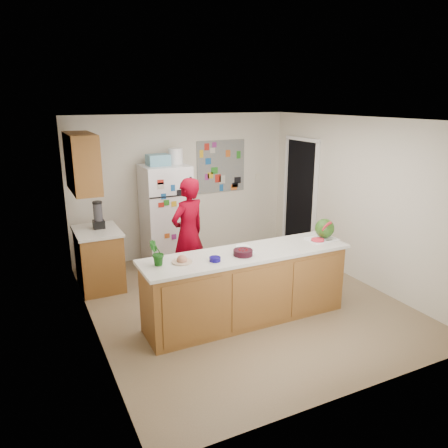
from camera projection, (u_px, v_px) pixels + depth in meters
name	position (u px, v px, depth m)	size (l,w,h in m)	color
floor	(241.00, 301.00, 6.17)	(4.00, 4.50, 0.02)	brown
wall_back	(183.00, 186.00, 7.77)	(4.00, 0.02, 2.50)	beige
wall_left	(87.00, 235.00, 4.98)	(0.02, 4.50, 2.50)	beige
wall_right	(358.00, 200.00, 6.66)	(0.02, 4.50, 2.50)	beige
ceiling	(244.00, 118.00, 5.47)	(4.00, 4.50, 0.02)	white
doorway	(301.00, 197.00, 7.97)	(0.03, 0.85, 2.04)	black
peninsula_base	(246.00, 288.00, 5.53)	(2.60, 0.62, 0.88)	brown
peninsula_top	(247.00, 254.00, 5.40)	(2.68, 0.70, 0.04)	silver
side_counter_base	(99.00, 260.00, 6.51)	(0.60, 0.80, 0.86)	brown
side_counter_top	(97.00, 231.00, 6.38)	(0.64, 0.84, 0.04)	silver
upper_cabinets	(82.00, 163.00, 6.00)	(0.35, 1.00, 0.80)	brown
refrigerator	(166.00, 215.00, 7.37)	(0.75, 0.70, 1.70)	silver
fridge_top_bin	(158.00, 160.00, 7.06)	(0.35, 0.28, 0.18)	#5999B2
photo_collage	(221.00, 166.00, 7.98)	(0.95, 0.01, 0.95)	slate
person	(188.00, 234.00, 6.43)	(0.61, 0.40, 1.66)	maroon
blender_appliance	(98.00, 216.00, 6.41)	(0.13, 0.13, 0.38)	black
cutting_board	(321.00, 239.00, 5.88)	(0.40, 0.30, 0.01)	white
watermelon	(325.00, 228.00, 5.89)	(0.26, 0.26, 0.26)	#1F6212
watermelon_slice	(318.00, 240.00, 5.79)	(0.17, 0.17, 0.02)	#E22C50
cherry_bowl	(243.00, 253.00, 5.28)	(0.24, 0.24, 0.07)	black
white_bowl	(243.00, 248.00, 5.44)	(0.17, 0.17, 0.06)	white
cobalt_bowl	(215.00, 259.00, 5.09)	(0.14, 0.14, 0.05)	#0C0459
plate	(182.00, 262.00, 5.05)	(0.24, 0.24, 0.02)	#C4B698
paper_towel	(246.00, 252.00, 5.37)	(0.17, 0.15, 0.02)	silver
keys	(329.00, 241.00, 5.82)	(0.09, 0.04, 0.01)	slate
potted_plant	(157.00, 253.00, 4.92)	(0.17, 0.13, 0.30)	#144915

